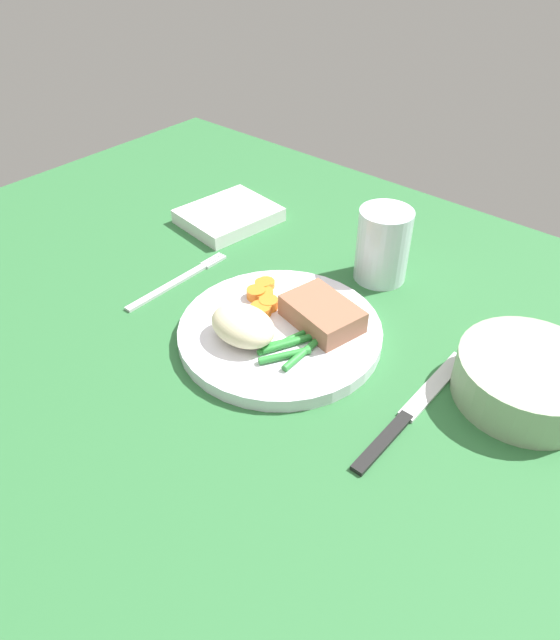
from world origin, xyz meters
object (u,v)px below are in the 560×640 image
Objects in this scene: salad_bowl at (528,377)px; napkin at (229,216)px; dinner_plate at (280,332)px; fork at (178,281)px; knife at (411,411)px; water_glass at (382,250)px; meat_portion at (322,314)px.

napkin is (-48.92, 6.56, -1.65)cm from salad_bowl.
salad_bowl is (25.05, 9.26, 1.90)cm from dinner_plate.
fork is 35.09cm from knife.
napkin reaches higher than knife.
water_glass is (1.84, 18.12, 3.33)cm from dinner_plate.
knife is (14.41, -3.98, -2.74)cm from meat_portion.
dinner_plate is at bearing -33.55° from napkin.
napkin is (-27.04, 12.13, -1.89)cm from meat_portion.
napkin is at bearing 116.10° from fork.
dinner_plate is at bearing -95.80° from water_glass.
water_glass is at bearing 84.20° from dinner_plate.
meat_portion is 14.54cm from water_glass.
dinner_plate is 5.31cm from meat_portion.
water_glass reaches higher than salad_bowl.
meat_portion is 0.66× the size of napkin.
water_glass reaches higher than meat_portion.
meat_portion is at bearing -84.75° from water_glass.
salad_bowl is (21.88, 5.57, -0.24)cm from meat_portion.
water_glass reaches higher than knife.
salad_bowl is at bearing 55.83° from knife.
salad_bowl reaches higher than napkin.
salad_bowl is (23.21, -8.86, -1.44)cm from water_glass.
salad_bowl is at bearing -7.64° from napkin.
salad_bowl is at bearing 17.12° from fork.
fork is 1.24× the size of napkin.
knife is (17.58, -0.29, -0.60)cm from dinner_plate.
meat_portion is at bearing -24.17° from napkin.
meat_portion is 0.53× the size of fork.
salad_bowl reaches higher than dinner_plate.
dinner_plate reaches higher than knife.
dinner_plate is at bearing -159.71° from salad_bowl.
meat_portion is at bearing -165.72° from salad_bowl.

